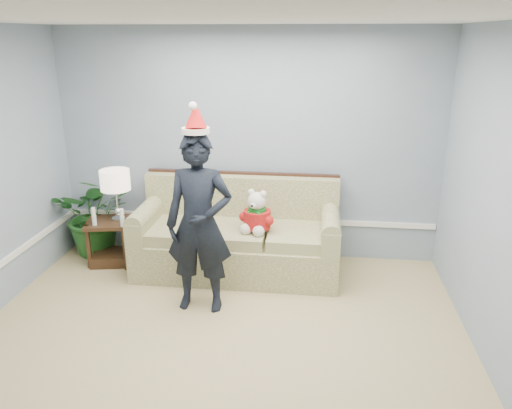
{
  "coord_description": "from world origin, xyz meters",
  "views": [
    {
      "loc": [
        0.81,
        -3.19,
        2.59
      ],
      "look_at": [
        0.22,
        1.55,
        0.96
      ],
      "focal_mm": 35.0,
      "sensor_mm": 36.0,
      "label": 1
    }
  ],
  "objects_px": {
    "table_lamp": "(115,182)",
    "teddy_bear": "(257,217)",
    "houseplant": "(97,214)",
    "side_table": "(113,246)",
    "man": "(199,224)",
    "sofa": "(238,238)"
  },
  "relations": [
    {
      "from": "sofa",
      "to": "table_lamp",
      "type": "xyz_separation_m",
      "value": [
        -1.42,
        0.01,
        0.62
      ]
    },
    {
      "from": "sofa",
      "to": "table_lamp",
      "type": "distance_m",
      "value": 1.55
    },
    {
      "from": "houseplant",
      "to": "side_table",
      "type": "bearing_deg",
      "value": -41.97
    },
    {
      "from": "houseplant",
      "to": "teddy_bear",
      "type": "xyz_separation_m",
      "value": [
        2.04,
        -0.46,
        0.22
      ]
    },
    {
      "from": "side_table",
      "to": "teddy_bear",
      "type": "height_order",
      "value": "teddy_bear"
    },
    {
      "from": "man",
      "to": "teddy_bear",
      "type": "xyz_separation_m",
      "value": [
        0.47,
        0.68,
        -0.15
      ]
    },
    {
      "from": "side_table",
      "to": "table_lamp",
      "type": "height_order",
      "value": "table_lamp"
    },
    {
      "from": "side_table",
      "to": "houseplant",
      "type": "bearing_deg",
      "value": 138.03
    },
    {
      "from": "table_lamp",
      "to": "man",
      "type": "bearing_deg",
      "value": -37.16
    },
    {
      "from": "table_lamp",
      "to": "man",
      "type": "relative_size",
      "value": 0.34
    },
    {
      "from": "side_table",
      "to": "man",
      "type": "xyz_separation_m",
      "value": [
        1.28,
        -0.87,
        0.68
      ]
    },
    {
      "from": "table_lamp",
      "to": "houseplant",
      "type": "height_order",
      "value": "table_lamp"
    },
    {
      "from": "table_lamp",
      "to": "teddy_bear",
      "type": "xyz_separation_m",
      "value": [
        1.66,
        -0.22,
        -0.26
      ]
    },
    {
      "from": "teddy_bear",
      "to": "sofa",
      "type": "bearing_deg",
      "value": 157.34
    },
    {
      "from": "table_lamp",
      "to": "teddy_bear",
      "type": "distance_m",
      "value": 1.7
    },
    {
      "from": "table_lamp",
      "to": "houseplant",
      "type": "relative_size",
      "value": 0.6
    },
    {
      "from": "table_lamp",
      "to": "man",
      "type": "xyz_separation_m",
      "value": [
        1.19,
        -0.9,
        -0.11
      ]
    },
    {
      "from": "man",
      "to": "table_lamp",
      "type": "bearing_deg",
      "value": 142.78
    },
    {
      "from": "table_lamp",
      "to": "side_table",
      "type": "bearing_deg",
      "value": -161.41
    },
    {
      "from": "sofa",
      "to": "teddy_bear",
      "type": "xyz_separation_m",
      "value": [
        0.24,
        -0.21,
        0.35
      ]
    },
    {
      "from": "table_lamp",
      "to": "houseplant",
      "type": "bearing_deg",
      "value": 148.53
    },
    {
      "from": "man",
      "to": "houseplant",
      "type": "bearing_deg",
      "value": 144.08
    }
  ]
}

